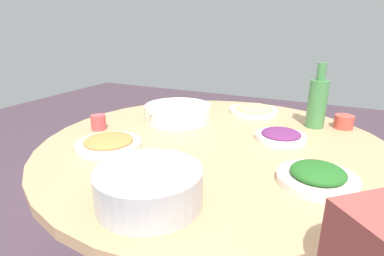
% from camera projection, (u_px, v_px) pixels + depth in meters
% --- Properties ---
extents(round_dining_table, '(1.29, 1.29, 0.76)m').
position_uv_depth(round_dining_table, '(214.00, 163.00, 1.19)').
color(round_dining_table, '#99999E').
rests_on(round_dining_table, ground).
extents(rice_bowl, '(0.26, 0.26, 0.10)m').
position_uv_depth(rice_bowl, '(149.00, 186.00, 0.74)').
color(rice_bowl, '#B2B5BA').
rests_on(rice_bowl, round_dining_table).
extents(soup_bowl, '(0.31, 0.30, 0.07)m').
position_uv_depth(soup_bowl, '(178.00, 113.00, 1.40)').
color(soup_bowl, white).
rests_on(soup_bowl, round_dining_table).
extents(dish_noodles, '(0.24, 0.24, 0.04)m').
position_uv_depth(dish_noodles, '(254.00, 110.00, 1.52)').
color(dish_noodles, silver).
rests_on(dish_noodles, round_dining_table).
extents(dish_tofu_braise, '(0.23, 0.23, 0.04)m').
position_uv_depth(dish_tofu_braise, '(109.00, 143.00, 1.09)').
color(dish_tofu_braise, silver).
rests_on(dish_tofu_braise, round_dining_table).
extents(dish_eggplant, '(0.19, 0.19, 0.04)m').
position_uv_depth(dish_eggplant, '(281.00, 136.00, 1.16)').
color(dish_eggplant, silver).
rests_on(dish_eggplant, round_dining_table).
extents(dish_greens, '(0.22, 0.22, 0.05)m').
position_uv_depth(dish_greens, '(318.00, 176.00, 0.85)').
color(dish_greens, silver).
rests_on(dish_greens, round_dining_table).
extents(green_bottle, '(0.08, 0.08, 0.27)m').
position_uv_depth(green_bottle, '(317.00, 102.00, 1.28)').
color(green_bottle, '#408044').
rests_on(green_bottle, round_dining_table).
extents(tea_cup_near, '(0.06, 0.06, 0.06)m').
position_uv_depth(tea_cup_near, '(98.00, 122.00, 1.28)').
color(tea_cup_near, '#BC4347').
rests_on(tea_cup_near, round_dining_table).
extents(tea_cup_far, '(0.08, 0.08, 0.06)m').
position_uv_depth(tea_cup_far, '(344.00, 122.00, 1.29)').
color(tea_cup_far, '#D0453A').
rests_on(tea_cup_far, round_dining_table).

